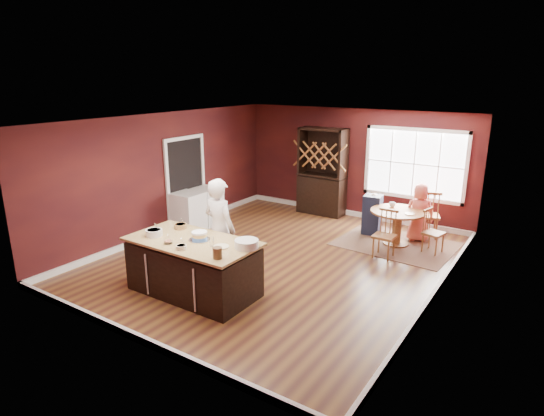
{
  "coord_description": "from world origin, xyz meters",
  "views": [
    {
      "loc": [
        4.44,
        -6.98,
        3.48
      ],
      "look_at": [
        -0.1,
        -0.08,
        1.05
      ],
      "focal_mm": 30.0,
      "sensor_mm": 36.0,
      "label": 1
    }
  ],
  "objects_px": {
    "layer_cake": "(200,236)",
    "chair_south": "(384,234)",
    "toddler": "(371,199)",
    "washer": "(188,212)",
    "chair_north": "(428,213)",
    "high_chair": "(372,214)",
    "dryer": "(207,206)",
    "chair_east": "(434,231)",
    "seated_woman": "(419,213)",
    "hutch": "(322,172)",
    "kitchen_island": "(194,268)",
    "dining_table": "(397,220)",
    "baker": "(220,229)"
  },
  "relations": [
    {
      "from": "chair_east",
      "to": "washer",
      "type": "bearing_deg",
      "value": 120.98
    },
    {
      "from": "baker",
      "to": "toddler",
      "type": "relative_size",
      "value": 6.95
    },
    {
      "from": "chair_south",
      "to": "hutch",
      "type": "xyz_separation_m",
      "value": [
        -2.41,
        1.99,
        0.62
      ]
    },
    {
      "from": "chair_south",
      "to": "high_chair",
      "type": "relative_size",
      "value": 1.03
    },
    {
      "from": "dining_table",
      "to": "layer_cake",
      "type": "height_order",
      "value": "layer_cake"
    },
    {
      "from": "high_chair",
      "to": "toddler",
      "type": "bearing_deg",
      "value": 179.11
    },
    {
      "from": "hutch",
      "to": "baker",
      "type": "bearing_deg",
      "value": -85.76
    },
    {
      "from": "chair_east",
      "to": "seated_woman",
      "type": "bearing_deg",
      "value": 53.02
    },
    {
      "from": "washer",
      "to": "high_chair",
      "type": "bearing_deg",
      "value": 30.81
    },
    {
      "from": "baker",
      "to": "chair_north",
      "type": "bearing_deg",
      "value": -115.4
    },
    {
      "from": "chair_south",
      "to": "washer",
      "type": "distance_m",
      "value": 4.42
    },
    {
      "from": "dining_table",
      "to": "baker",
      "type": "distance_m",
      "value": 3.93
    },
    {
      "from": "dining_table",
      "to": "seated_woman",
      "type": "bearing_deg",
      "value": 57.79
    },
    {
      "from": "chair_north",
      "to": "high_chair",
      "type": "distance_m",
      "value": 1.21
    },
    {
      "from": "seated_woman",
      "to": "high_chair",
      "type": "relative_size",
      "value": 1.35
    },
    {
      "from": "layer_cake",
      "to": "chair_north",
      "type": "distance_m",
      "value": 5.35
    },
    {
      "from": "toddler",
      "to": "seated_woman",
      "type": "bearing_deg",
      "value": 7.33
    },
    {
      "from": "hutch",
      "to": "washer",
      "type": "height_order",
      "value": "hutch"
    },
    {
      "from": "hutch",
      "to": "chair_south",
      "type": "bearing_deg",
      "value": -39.47
    },
    {
      "from": "chair_south",
      "to": "washer",
      "type": "xyz_separation_m",
      "value": [
        -4.31,
        -0.95,
        -0.03
      ]
    },
    {
      "from": "high_chair",
      "to": "hutch",
      "type": "relative_size",
      "value": 0.43
    },
    {
      "from": "kitchen_island",
      "to": "dining_table",
      "type": "height_order",
      "value": "kitchen_island"
    },
    {
      "from": "kitchen_island",
      "to": "toddler",
      "type": "distance_m",
      "value": 4.58
    },
    {
      "from": "baker",
      "to": "chair_south",
      "type": "height_order",
      "value": "baker"
    },
    {
      "from": "toddler",
      "to": "chair_south",
      "type": "bearing_deg",
      "value": -56.86
    },
    {
      "from": "layer_cake",
      "to": "seated_woman",
      "type": "relative_size",
      "value": 0.28
    },
    {
      "from": "layer_cake",
      "to": "chair_south",
      "type": "distance_m",
      "value": 3.73
    },
    {
      "from": "layer_cake",
      "to": "dryer",
      "type": "xyz_separation_m",
      "value": [
        -2.33,
        2.8,
        -0.55
      ]
    },
    {
      "from": "chair_south",
      "to": "seated_woman",
      "type": "height_order",
      "value": "seated_woman"
    },
    {
      "from": "hutch",
      "to": "dryer",
      "type": "relative_size",
      "value": 2.49
    },
    {
      "from": "chair_east",
      "to": "chair_north",
      "type": "xyz_separation_m",
      "value": [
        -0.35,
        0.86,
        0.09
      ]
    },
    {
      "from": "dining_table",
      "to": "chair_north",
      "type": "bearing_deg",
      "value": 62.78
    },
    {
      "from": "hutch",
      "to": "chair_north",
      "type": "bearing_deg",
      "value": -6.79
    },
    {
      "from": "washer",
      "to": "dryer",
      "type": "bearing_deg",
      "value": 90.0
    },
    {
      "from": "chair_east",
      "to": "chair_south",
      "type": "relative_size",
      "value": 0.94
    },
    {
      "from": "chair_east",
      "to": "chair_south",
      "type": "xyz_separation_m",
      "value": [
        -0.75,
        -0.79,
        0.03
      ]
    },
    {
      "from": "baker",
      "to": "toddler",
      "type": "height_order",
      "value": "baker"
    },
    {
      "from": "dryer",
      "to": "chair_east",
      "type": "bearing_deg",
      "value": 12.28
    },
    {
      "from": "high_chair",
      "to": "dryer",
      "type": "relative_size",
      "value": 1.06
    },
    {
      "from": "toddler",
      "to": "washer",
      "type": "relative_size",
      "value": 0.29
    },
    {
      "from": "dining_table",
      "to": "dryer",
      "type": "xyz_separation_m",
      "value": [
        -4.29,
        -1.15,
        -0.09
      ]
    },
    {
      "from": "dining_table",
      "to": "chair_south",
      "type": "bearing_deg",
      "value": -88.44
    },
    {
      "from": "layer_cake",
      "to": "chair_north",
      "type": "height_order",
      "value": "chair_north"
    },
    {
      "from": "chair_north",
      "to": "high_chair",
      "type": "xyz_separation_m",
      "value": [
        -1.12,
        -0.46,
        -0.08
      ]
    },
    {
      "from": "hutch",
      "to": "layer_cake",
      "type": "bearing_deg",
      "value": -85.17
    },
    {
      "from": "seated_woman",
      "to": "hutch",
      "type": "distance_m",
      "value": 2.82
    },
    {
      "from": "chair_east",
      "to": "seated_woman",
      "type": "height_order",
      "value": "seated_woman"
    },
    {
      "from": "seated_woman",
      "to": "toddler",
      "type": "bearing_deg",
      "value": -18.15
    },
    {
      "from": "baker",
      "to": "dryer",
      "type": "relative_size",
      "value": 2.04
    },
    {
      "from": "chair_east",
      "to": "seated_woman",
      "type": "relative_size",
      "value": 0.72
    }
  ]
}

